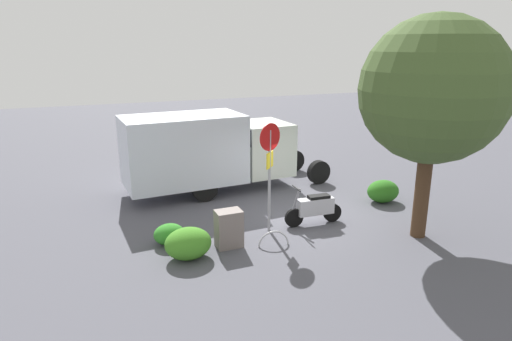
# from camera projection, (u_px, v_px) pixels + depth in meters

# --- Properties ---
(ground_plane) EXTENTS (60.00, 60.00, 0.00)m
(ground_plane) POSITION_uv_depth(u_px,v_px,m) (301.00, 217.00, 13.59)
(ground_plane) COLOR #4D4D56
(box_truck_near) EXTENTS (7.56, 2.61, 2.81)m
(box_truck_near) POSITION_uv_depth(u_px,v_px,m) (210.00, 149.00, 15.62)
(box_truck_near) COLOR black
(box_truck_near) RESTS_ON ground
(motorcycle) EXTENTS (1.81, 0.55, 1.20)m
(motorcycle) POSITION_uv_depth(u_px,v_px,m) (315.00, 207.00, 12.93)
(motorcycle) COLOR black
(motorcycle) RESTS_ON ground
(stop_sign) EXTENTS (0.71, 0.33, 3.11)m
(stop_sign) POSITION_uv_depth(u_px,v_px,m) (270.00, 160.00, 12.05)
(stop_sign) COLOR #9E9EA3
(stop_sign) RESTS_ON ground
(street_tree) EXTENTS (3.78, 3.78, 5.92)m
(street_tree) POSITION_uv_depth(u_px,v_px,m) (433.00, 91.00, 11.18)
(street_tree) COLOR #47301E
(street_tree) RESTS_ON ground
(utility_cabinet) EXTENTS (0.68, 0.49, 1.00)m
(utility_cabinet) POSITION_uv_depth(u_px,v_px,m) (229.00, 229.00, 11.50)
(utility_cabinet) COLOR slate
(utility_cabinet) RESTS_ON ground
(bike_rack_hoop) EXTENTS (0.85, 0.16, 0.85)m
(bike_rack_hoop) POSITION_uv_depth(u_px,v_px,m) (274.00, 246.00, 11.67)
(bike_rack_hoop) COLOR #B7B7BC
(bike_rack_hoop) RESTS_ON ground
(shrub_near_sign) EXTENTS (1.10, 0.90, 0.75)m
(shrub_near_sign) POSITION_uv_depth(u_px,v_px,m) (383.00, 191.00, 14.80)
(shrub_near_sign) COLOR #2A6B1B
(shrub_near_sign) RESTS_ON ground
(shrub_mid_verge) EXTENTS (0.82, 0.67, 0.56)m
(shrub_mid_verge) POSITION_uv_depth(u_px,v_px,m) (169.00, 234.00, 11.69)
(shrub_mid_verge) COLOR #308226
(shrub_mid_verge) RESTS_ON ground
(shrub_by_tree) EXTENTS (1.16, 0.95, 0.79)m
(shrub_by_tree) POSITION_uv_depth(u_px,v_px,m) (188.00, 243.00, 10.88)
(shrub_by_tree) COLOR #418724
(shrub_by_tree) RESTS_ON ground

